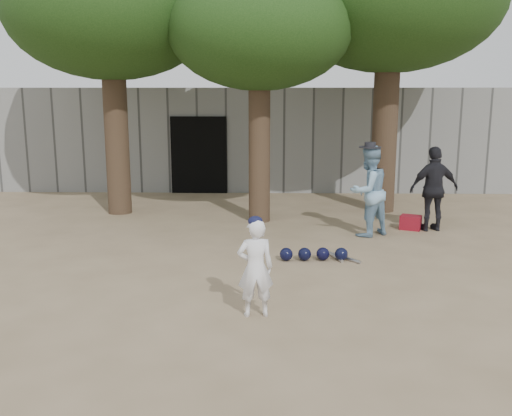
{
  "coord_description": "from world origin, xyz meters",
  "views": [
    {
      "loc": [
        0.82,
        -8.48,
        2.89
      ],
      "look_at": [
        0.6,
        1.0,
        0.95
      ],
      "focal_mm": 40.0,
      "sensor_mm": 36.0,
      "label": 1
    }
  ],
  "objects_px": {
    "boy_player": "(255,268)",
    "spectator_dark": "(434,189)",
    "spectator_blue": "(368,191)",
    "red_bag": "(411,222)"
  },
  "relations": [
    {
      "from": "boy_player",
      "to": "red_bag",
      "type": "height_order",
      "value": "boy_player"
    },
    {
      "from": "boy_player",
      "to": "red_bag",
      "type": "relative_size",
      "value": 3.1
    },
    {
      "from": "spectator_blue",
      "to": "spectator_dark",
      "type": "xyz_separation_m",
      "value": [
        1.45,
        0.47,
        -0.03
      ]
    },
    {
      "from": "red_bag",
      "to": "spectator_blue",
      "type": "bearing_deg",
      "value": -151.92
    },
    {
      "from": "spectator_blue",
      "to": "spectator_dark",
      "type": "bearing_deg",
      "value": 163.72
    },
    {
      "from": "red_bag",
      "to": "boy_player",
      "type": "bearing_deg",
      "value": -123.35
    },
    {
      "from": "spectator_blue",
      "to": "spectator_dark",
      "type": "relative_size",
      "value": 1.03
    },
    {
      "from": "boy_player",
      "to": "spectator_dark",
      "type": "relative_size",
      "value": 0.73
    },
    {
      "from": "spectator_blue",
      "to": "red_bag",
      "type": "distance_m",
      "value": 1.39
    },
    {
      "from": "boy_player",
      "to": "spectator_blue",
      "type": "distance_m",
      "value": 4.84
    }
  ]
}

